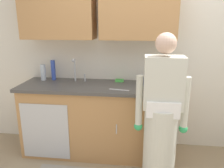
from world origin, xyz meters
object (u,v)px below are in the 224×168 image
at_px(cup_by_sink, 142,82).
at_px(knife_on_counter, 119,90).
at_px(person_at_sink, 161,125).
at_px(bottle_dish_liquid, 160,75).
at_px(bottle_water_short, 53,70).
at_px(sponge, 119,80).
at_px(bottle_cleaner_spray, 43,72).
at_px(sink, 75,85).

bearing_deg(cup_by_sink, knife_on_counter, -140.10).
height_order(person_at_sink, bottle_dish_liquid, person_at_sink).
relative_size(cup_by_sink, knife_on_counter, 0.42).
bearing_deg(bottle_water_short, sponge, 0.81).
distance_m(bottle_cleaner_spray, knife_on_counter, 1.13).
xyz_separation_m(person_at_sink, bottle_water_short, (-1.40, 0.72, 0.38)).
relative_size(bottle_dish_liquid, bottle_cleaner_spray, 0.94).
xyz_separation_m(bottle_cleaner_spray, cup_by_sink, (1.34, -0.11, -0.06)).
bearing_deg(sink, person_at_sink, -27.59).
bearing_deg(person_at_sink, knife_on_counter, 142.64).
height_order(knife_on_counter, sponge, sponge).
relative_size(person_at_sink, sponge, 14.73).
height_order(cup_by_sink, sponge, cup_by_sink).
bearing_deg(knife_on_counter, person_at_sink, 152.98).
distance_m(bottle_dish_liquid, knife_on_counter, 0.63).
distance_m(sink, bottle_water_short, 0.42).
bearing_deg(bottle_cleaner_spray, person_at_sink, -24.29).
xyz_separation_m(bottle_dish_liquid, cup_by_sink, (-0.23, -0.15, -0.05)).
xyz_separation_m(cup_by_sink, knife_on_counter, (-0.27, -0.23, -0.05)).
xyz_separation_m(bottle_water_short, cup_by_sink, (1.21, -0.14, -0.09)).
bearing_deg(bottle_dish_liquid, knife_on_counter, -143.07).
distance_m(person_at_sink, knife_on_counter, 0.64).
bearing_deg(knife_on_counter, bottle_water_short, -11.23).
height_order(sink, bottle_water_short, sink).
height_order(bottle_dish_liquid, bottle_cleaner_spray, bottle_cleaner_spray).
bearing_deg(cup_by_sink, sink, -177.78).
height_order(bottle_dish_liquid, knife_on_counter, bottle_dish_liquid).
distance_m(person_at_sink, bottle_dish_liquid, 0.81).
bearing_deg(bottle_dish_liquid, sink, -170.50).
relative_size(bottle_water_short, cup_by_sink, 2.69).
distance_m(knife_on_counter, sponge, 0.38).
bearing_deg(cup_by_sink, bottle_cleaner_spray, 175.24).
bearing_deg(sink, cup_by_sink, 2.22).
height_order(person_at_sink, bottle_cleaner_spray, person_at_sink).
bearing_deg(bottle_water_short, cup_by_sink, -6.84).
height_order(bottle_water_short, bottle_cleaner_spray, bottle_water_short).
xyz_separation_m(sink, sponge, (0.55, 0.19, 0.03)).
xyz_separation_m(sink, bottle_water_short, (-0.35, 0.18, 0.15)).
xyz_separation_m(bottle_cleaner_spray, sponge, (1.04, 0.05, -0.09)).
xyz_separation_m(person_at_sink, bottle_cleaner_spray, (-1.53, 0.69, 0.36)).
height_order(sink, person_at_sink, person_at_sink).
height_order(bottle_cleaner_spray, cup_by_sink, bottle_cleaner_spray).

